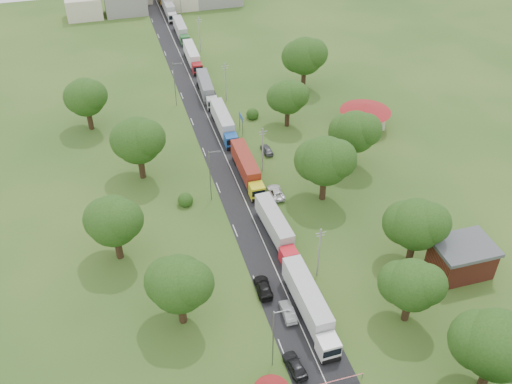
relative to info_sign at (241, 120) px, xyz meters
name	(u,v)px	position (x,y,z in m)	size (l,w,h in m)	color
ground	(267,251)	(-5.20, -35.00, -3.00)	(260.00, 260.00, 0.00)	#264918
road	(235,178)	(-5.20, -15.00, -3.00)	(8.00, 200.00, 0.04)	black
info_sign	(241,120)	(0.00, 0.00, 0.00)	(0.12, 3.10, 4.10)	slate
pole_1	(319,252)	(0.30, -42.00, 1.68)	(1.60, 0.24, 9.00)	gray
pole_2	(263,149)	(0.30, -14.00, 1.68)	(1.60, 0.24, 9.00)	gray
pole_3	(226,81)	(0.30, 14.00, 1.68)	(1.60, 0.24, 9.00)	gray
pole_4	(200,34)	(0.30, 42.00, 1.68)	(1.60, 0.24, 9.00)	gray
lamp_0	(274,336)	(-10.55, -55.00, 2.55)	(2.03, 0.22, 10.00)	slate
lamp_1	(211,173)	(-10.55, -20.00, 2.55)	(2.03, 0.22, 10.00)	slate
lamp_2	(175,82)	(-10.55, 15.00, 2.55)	(2.03, 0.22, 10.00)	slate
tree_1	(497,344)	(12.79, -64.83, 4.85)	(9.60, 9.60, 12.05)	#382616
tree_2	(412,284)	(8.79, -52.86, 3.59)	(8.00, 8.00, 10.10)	#382616
tree_3	(416,224)	(14.79, -42.84, 4.22)	(8.80, 8.80, 11.07)	#382616
tree_4	(325,160)	(7.79, -24.83, 4.85)	(9.60, 9.60, 12.05)	#382616
tree_5	(355,131)	(16.79, -16.84, 4.22)	(8.80, 8.80, 11.07)	#382616
tree_6	(288,97)	(9.79, 0.14, 3.59)	(8.00, 8.00, 10.10)	#382616
tree_7	(304,56)	(18.79, 15.17, 4.85)	(9.60, 9.60, 12.05)	#382616
tree_10	(179,283)	(-20.21, -44.84, 4.22)	(8.80, 8.80, 11.07)	#382616
tree_11	(113,220)	(-27.21, -29.84, 4.22)	(8.80, 8.80, 11.07)	#382616
tree_12	(138,140)	(-21.21, -9.83, 4.85)	(9.60, 9.60, 12.05)	#382616
tree_13	(85,97)	(-29.21, 10.16, 4.22)	(8.80, 8.80, 11.07)	#382616
house_brick	(462,258)	(20.80, -47.00, -0.35)	(8.60, 6.60, 5.20)	maroon
house_cream	(365,112)	(24.80, -5.00, 0.64)	(10.08, 10.08, 5.80)	beige
truck_0	(310,304)	(-3.53, -48.86, -0.69)	(2.92, 15.76, 4.37)	white
truck_1	(276,227)	(-2.99, -32.37, -0.89)	(3.05, 14.41, 3.98)	red
truck_2	(247,168)	(-3.05, -15.44, -0.83)	(2.57, 14.74, 4.09)	gold
truck_3	(223,122)	(-3.32, 1.41, -0.85)	(2.61, 14.62, 4.05)	#194998
truck_4	(206,88)	(-3.48, 17.15, -0.95)	(3.10, 14.01, 3.87)	#B9B9B9
truck_5	(192,56)	(-3.16, 34.87, -0.94)	(2.60, 14.02, 3.88)	maroon
truck_6	(181,30)	(-2.80, 52.74, -0.98)	(2.56, 13.74, 3.81)	#26672D
truck_7	(169,8)	(-3.30, 69.96, -0.88)	(2.51, 14.42, 4.00)	#BBBBBB
car_lane_front	(295,365)	(-8.20, -56.43, -2.23)	(1.83, 4.56, 1.55)	black
car_lane_mid	(288,312)	(-6.28, -48.00, -2.29)	(1.51, 4.34, 1.43)	#979A9E
car_lane_rear	(263,287)	(-8.20, -42.76, -2.27)	(2.06, 5.07, 1.47)	black
car_verge_near	(276,192)	(0.30, -21.99, -2.31)	(2.29, 4.98, 1.38)	silver
car_verge_far	(267,150)	(2.80, -8.57, -2.32)	(1.62, 4.02, 1.37)	#4E5055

